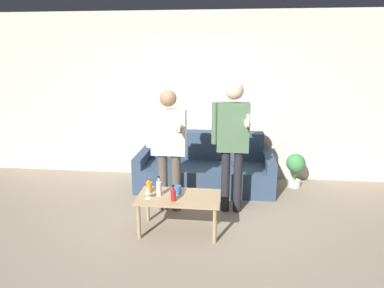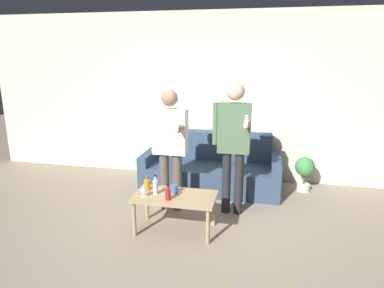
% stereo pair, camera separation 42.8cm
% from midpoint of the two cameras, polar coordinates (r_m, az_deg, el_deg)
% --- Properties ---
extents(ground_plane, '(16.00, 16.00, 0.00)m').
position_cam_midpoint_polar(ground_plane, '(4.05, 1.51, -15.55)').
color(ground_plane, gray).
extents(wall_back, '(8.00, 0.06, 2.70)m').
position_cam_midpoint_polar(wall_back, '(5.66, 5.71, 7.71)').
color(wall_back, beige).
rests_on(wall_back, ground_plane).
extents(couch, '(2.10, 0.90, 0.83)m').
position_cam_midpoint_polar(couch, '(5.41, 5.56, -4.15)').
color(couch, '#334760').
rests_on(couch, ground_plane).
extents(coffee_table, '(0.96, 0.53, 0.45)m').
position_cam_midpoint_polar(coffee_table, '(4.04, 0.20, -9.35)').
color(coffee_table, tan).
rests_on(coffee_table, ground_plane).
extents(bottle_orange, '(0.06, 0.06, 0.18)m').
position_cam_midpoint_polar(bottle_orange, '(3.88, -0.84, -8.35)').
color(bottle_orange, '#B21E1E').
rests_on(bottle_orange, coffee_table).
extents(bottle_green, '(0.06, 0.06, 0.23)m').
position_cam_midpoint_polar(bottle_green, '(4.03, -3.06, -7.17)').
color(bottle_green, silver).
rests_on(bottle_green, coffee_table).
extents(bottle_dark, '(0.07, 0.07, 0.18)m').
position_cam_midpoint_polar(bottle_dark, '(4.15, -4.58, -6.84)').
color(bottle_dark, orange).
rests_on(bottle_dark, coffee_table).
extents(wine_glass_near, '(0.08, 0.08, 0.15)m').
position_cam_midpoint_polar(wine_glass_near, '(3.96, -4.98, -7.44)').
color(wine_glass_near, silver).
rests_on(wine_glass_near, coffee_table).
extents(cup_on_table, '(0.09, 0.09, 0.10)m').
position_cam_midpoint_polar(cup_on_table, '(4.07, 0.05, -7.55)').
color(cup_on_table, '#3366B2').
rests_on(cup_on_table, coffee_table).
extents(person_standing_left, '(0.52, 0.43, 1.61)m').
position_cam_midpoint_polar(person_standing_left, '(4.43, -0.98, 0.38)').
color(person_standing_left, brown).
rests_on(person_standing_left, ground_plane).
extents(person_standing_right, '(0.48, 0.44, 1.72)m').
position_cam_midpoint_polar(person_standing_right, '(4.35, 9.76, 1.06)').
color(person_standing_right, '#232328').
rests_on(person_standing_right, ground_plane).
extents(potted_plant, '(0.30, 0.30, 0.54)m').
position_cam_midpoint_polar(potted_plant, '(5.54, 20.42, -4.05)').
color(potted_plant, silver).
rests_on(potted_plant, ground_plane).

